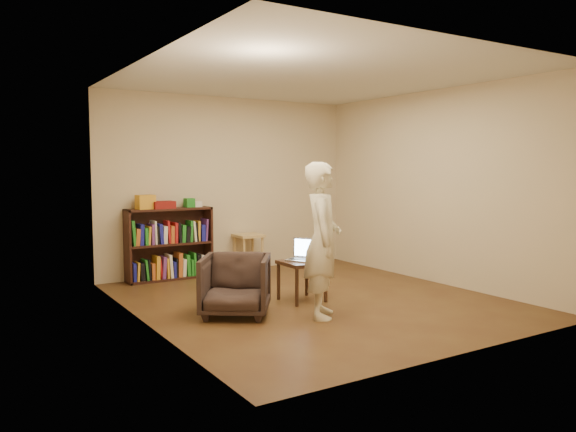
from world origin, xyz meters
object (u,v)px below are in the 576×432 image
laptop (304,255)px  stool (248,241)px  person (322,240)px  side_table (302,268)px  bookshelf (169,248)px  armchair (235,285)px

laptop → stool: bearing=139.4°
laptop → person: (-0.26, -0.74, 0.28)m
side_table → person: person is taller
side_table → bookshelf: bearing=113.0°
stool → person: person is taller
bookshelf → stool: (1.21, -0.08, 0.02)m
laptop → bookshelf: bearing=172.4°
armchair → side_table: size_ratio=1.51×
armchair → side_table: bearing=44.8°
side_table → laptop: bearing=37.0°
bookshelf → side_table: bookshelf is taller
person → side_table: bearing=18.4°
armchair → side_table: (0.95, 0.17, 0.07)m
person → stool: bearing=23.3°
laptop → side_table: bearing=-85.1°
stool → person: (-0.54, -2.68, 0.35)m
side_table → laptop: laptop is taller
bookshelf → side_table: (0.87, -2.06, -0.05)m
side_table → stool: bearing=80.3°
bookshelf → armchair: size_ratio=1.68×
bookshelf → armchair: bookshelf is taller
laptop → person: bearing=-51.2°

